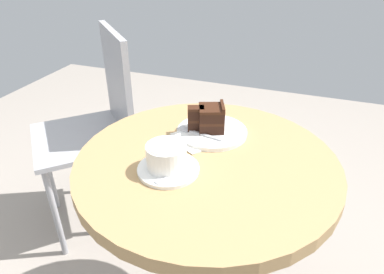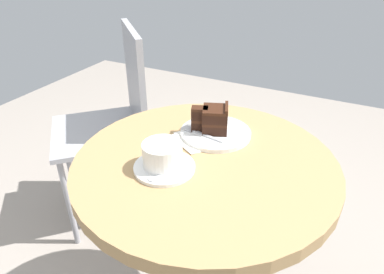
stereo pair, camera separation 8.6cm
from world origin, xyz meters
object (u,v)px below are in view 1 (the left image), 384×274
at_px(cake_plate, 212,132).
at_px(cake_slice, 209,118).
at_px(saucer, 168,169).
at_px(napkin, 198,138).
at_px(fork, 194,132).
at_px(cafe_chair, 99,118).
at_px(coffee_cup, 167,155).
at_px(teaspoon, 168,177).

xyz_separation_m(cake_plate, cake_slice, (-0.00, 0.01, 0.04)).
distance_m(saucer, cake_slice, 0.21).
bearing_deg(saucer, cake_slice, -10.07).
relative_size(cake_slice, napkin, 0.62).
relative_size(cake_slice, fork, 0.81).
bearing_deg(cafe_chair, coffee_cup, 4.05).
bearing_deg(coffee_cup, saucer, -132.34).
distance_m(fork, cafe_chair, 0.62).
relative_size(saucer, teaspoon, 1.85).
bearing_deg(teaspoon, cafe_chair, -96.55).
xyz_separation_m(saucer, cafe_chair, (0.46, 0.51, -0.18)).
xyz_separation_m(cake_slice, cafe_chair, (0.26, 0.55, -0.22)).
bearing_deg(cake_slice, cafe_chair, 64.96).
bearing_deg(napkin, teaspoon, -179.97).
xyz_separation_m(cake_plate, fork, (-0.03, 0.04, 0.01)).
xyz_separation_m(teaspoon, napkin, (0.20, 0.00, -0.01)).
height_order(teaspoon, cake_plate, teaspoon).
bearing_deg(saucer, teaspoon, -155.99).
distance_m(cake_plate, cake_slice, 0.04).
distance_m(cake_slice, cafe_chair, 0.65).
distance_m(cake_plate, fork, 0.05).
bearing_deg(cafe_chair, saucer, 4.04).
relative_size(fork, napkin, 0.77).
height_order(saucer, teaspoon, teaspoon).
bearing_deg(cafe_chair, cake_plate, 21.11).
bearing_deg(cake_slice, cake_plate, -85.37).
relative_size(saucer, fork, 1.08).
height_order(cake_plate, fork, fork).
bearing_deg(cake_slice, teaspoon, 175.48).
bearing_deg(napkin, cafe_chair, 60.87).
bearing_deg(cake_slice, saucer, 169.93).
height_order(teaspoon, fork, fork).
relative_size(coffee_cup, cake_plate, 0.65).
distance_m(coffee_cup, fork, 0.17).
distance_m(saucer, cake_plate, 0.21).
height_order(saucer, coffee_cup, coffee_cup).
bearing_deg(fork, cake_slice, -122.35).
distance_m(cake_plate, napkin, 0.05).
height_order(cake_slice, napkin, cake_slice).
bearing_deg(cake_plate, coffee_cup, 165.96).
xyz_separation_m(saucer, cake_plate, (0.20, -0.04, 0.00)).
xyz_separation_m(cake_slice, fork, (-0.03, 0.03, -0.03)).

